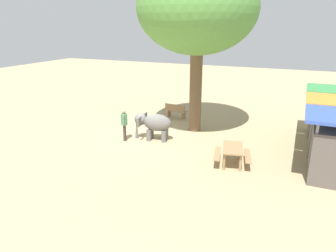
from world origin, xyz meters
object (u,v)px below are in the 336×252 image
Objects in this scene: picnic_table_near at (233,151)px; market_stall_orange at (333,130)px; shade_tree_main at (198,9)px; person_handler at (124,122)px; wooden_bench at (176,111)px; market_stall_green at (329,115)px; elephant at (153,123)px.

picnic_table_near is 0.71× the size of market_stall_orange.
market_stall_orange reaches higher than picnic_table_near.
shade_tree_main reaches higher than market_stall_orange.
wooden_bench is (-4.70, 0.87, -0.48)m from person_handler.
shade_tree_main is at bearing -36.22° from wooden_bench.
person_handler reaches higher than wooden_bench.
shade_tree_main reaches higher than market_stall_green.
shade_tree_main is 3.45× the size of market_stall_green.
wooden_bench is at bearing 28.98° from picnic_table_near.
market_stall_green is (-5.49, 3.80, 0.55)m from picnic_table_near.
elephant is at bearing -32.51° from shade_tree_main.
market_stall_green is at bearing 180.00° from market_stall_orange.
wooden_bench is 0.57× the size of market_stall_orange.
elephant is 1.46m from person_handler.
wooden_bench is 8.92m from market_stall_orange.
market_stall_green is at bearing 8.27° from wooden_bench.
shade_tree_main is 6.41m from wooden_bench.
wooden_bench is at bearing -133.90° from shade_tree_main.
person_handler reaches higher than picnic_table_near.
market_stall_green is at bearing -160.91° from elephant.
elephant is at bearing -79.41° from market_stall_orange.
elephant is 4.07m from wooden_bench.
shade_tree_main is 7.38m from picnic_table_near.
shade_tree_main is at bearing -74.35° from market_stall_green.
elephant is 1.21× the size of person_handler.
picnic_table_near is at bearing -41.09° from wooden_bench.
market_stall_orange is (2.51, 8.53, 0.67)m from wooden_bench.
shade_tree_main reaches higher than wooden_bench.
wooden_bench is 0.57× the size of market_stall_green.
shade_tree_main is (-2.92, 2.73, 5.39)m from person_handler.
market_stall_green is (-4.79, 9.40, 0.19)m from person_handler.
wooden_bench is at bearing -91.85° from elephant.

